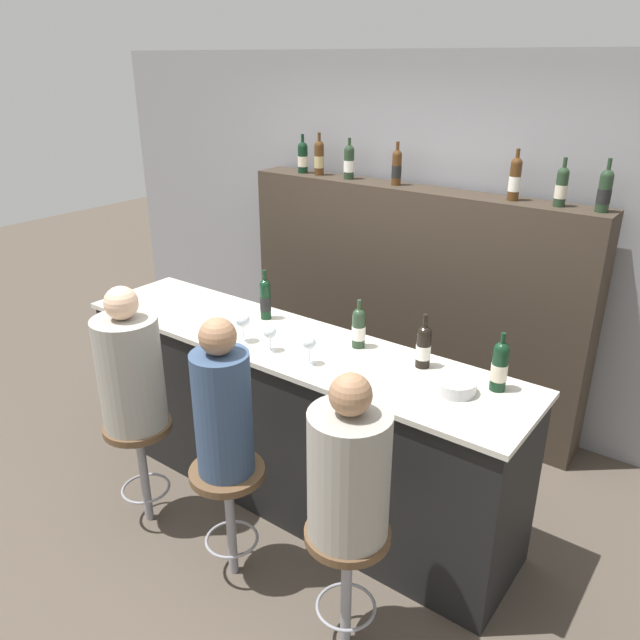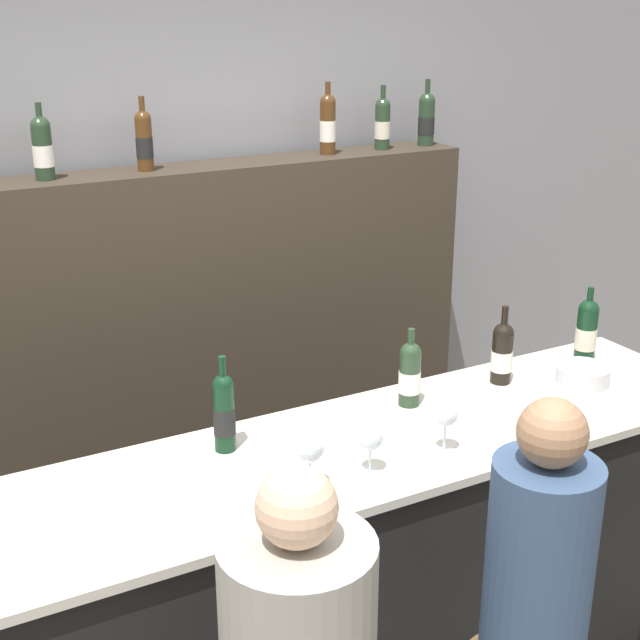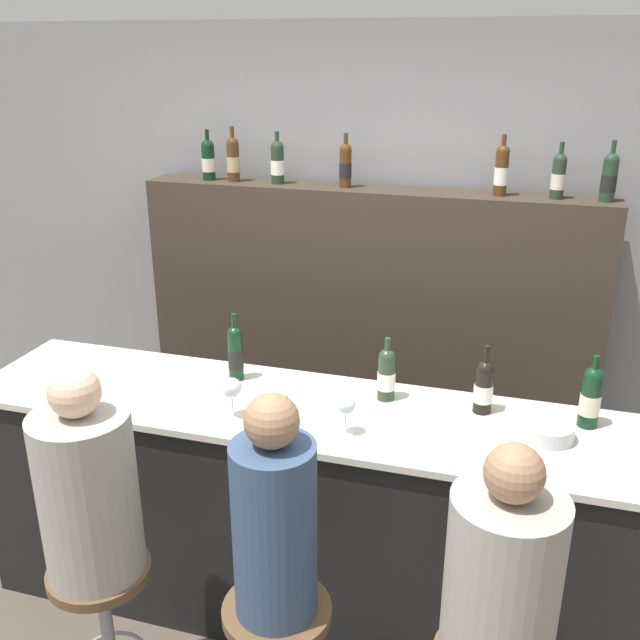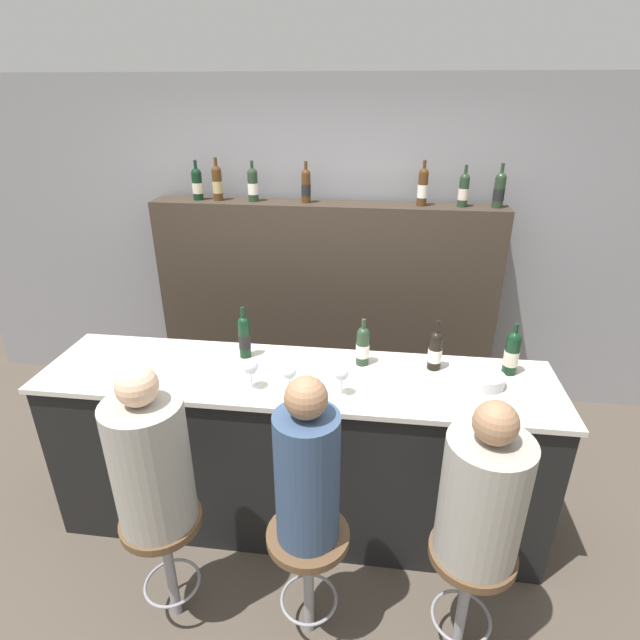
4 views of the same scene
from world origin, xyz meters
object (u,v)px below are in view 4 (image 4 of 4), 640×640
at_px(wine_glass_0, 251,367).
at_px(wine_bottle_backbar_6, 499,190).
at_px(wine_bottle_counter_1, 363,345).
at_px(bar_stool_right, 469,572).
at_px(guest_seated_middle, 307,471).
at_px(wine_bottle_counter_0, 244,336).
at_px(guest_seated_left, 150,459).
at_px(wine_bottle_backbar_4, 423,187).
at_px(wine_glass_1, 289,373).
at_px(guest_seated_right, 483,494).
at_px(wine_bottle_backbar_5, 464,190).
at_px(wine_bottle_counter_2, 435,350).
at_px(bar_stool_left, 165,539).
at_px(wine_bottle_backbar_2, 253,184).
at_px(wine_bottle_backbar_3, 306,186).
at_px(wine_bottle_backbar_0, 197,184).
at_px(metal_bowl, 486,380).
at_px(wine_glass_2, 342,375).
at_px(wine_bottle_counter_3, 512,352).
at_px(bar_stool_middle, 308,555).
at_px(wine_bottle_backbar_1, 217,183).

bearing_deg(wine_glass_0, wine_bottle_backbar_6, 46.95).
height_order(wine_bottle_counter_1, bar_stool_right, wine_bottle_counter_1).
distance_m(wine_bottle_counter_1, guest_seated_middle, 0.91).
relative_size(wine_bottle_counter_0, guest_seated_left, 0.39).
relative_size(wine_bottle_counter_1, wine_bottle_backbar_4, 0.88).
xyz_separation_m(wine_glass_1, guest_seated_right, (0.90, -0.55, -0.18)).
relative_size(wine_bottle_backbar_5, bar_stool_right, 0.44).
xyz_separation_m(wine_bottle_counter_0, wine_bottle_counter_2, (1.09, -0.00, -0.01)).
relative_size(bar_stool_left, guest_seated_left, 0.82).
bearing_deg(wine_bottle_backbar_2, wine_bottle_backbar_3, -0.00).
relative_size(wine_bottle_backbar_0, bar_stool_left, 0.44).
bearing_deg(metal_bowl, guest_seated_left, -154.57).
height_order(wine_glass_2, guest_seated_right, guest_seated_right).
xyz_separation_m(wine_bottle_counter_3, guest_seated_right, (-0.27, -0.88, -0.20)).
bearing_deg(metal_bowl, wine_bottle_counter_3, 44.70).
relative_size(wine_bottle_counter_0, wine_glass_2, 1.94).
relative_size(wine_glass_2, guest_seated_left, 0.20).
relative_size(wine_glass_0, metal_bowl, 0.88).
bearing_deg(wine_bottle_counter_3, metal_bowl, -135.30).
xyz_separation_m(wine_bottle_backbar_5, bar_stool_middle, (-0.82, -2.10, -1.31)).
bearing_deg(wine_bottle_backbar_0, wine_bottle_counter_2, -34.86).
height_order(wine_glass_2, metal_bowl, wine_glass_2).
height_order(bar_stool_right, guest_seated_right, guest_seated_right).
height_order(wine_bottle_counter_2, guest_seated_middle, guest_seated_middle).
bearing_deg(guest_seated_middle, bar_stool_middle, -63.43).
height_order(guest_seated_left, bar_stool_right, guest_seated_left).
xyz_separation_m(wine_bottle_backbar_0, bar_stool_right, (1.88, -2.10, -1.31)).
distance_m(wine_bottle_counter_2, guest_seated_left, 1.57).
bearing_deg(wine_bottle_backbar_1, wine_bottle_counter_0, -67.80).
xyz_separation_m(wine_bottle_counter_3, wine_bottle_backbar_6, (0.07, 1.21, 0.66)).
xyz_separation_m(wine_bottle_counter_1, wine_bottle_backbar_5, (0.63, 1.21, 0.66)).
bearing_deg(wine_bottle_counter_2, wine_bottle_backbar_3, 126.72).
bearing_deg(bar_stool_middle, wine_glass_1, 107.71).
xyz_separation_m(wine_bottle_counter_0, wine_glass_1, (0.32, -0.33, -0.02)).
distance_m(wine_bottle_backbar_0, bar_stool_middle, 2.73).
xyz_separation_m(wine_bottle_backbar_3, wine_bottle_backbar_4, (0.85, 0.00, 0.01)).
relative_size(wine_bottle_counter_2, wine_glass_2, 1.82).
xyz_separation_m(wine_glass_2, guest_seated_right, (0.63, -0.55, -0.19)).
relative_size(wine_bottle_backbar_3, wine_bottle_backbar_4, 0.93).
bearing_deg(wine_bottle_counter_1, wine_bottle_backbar_2, 126.77).
relative_size(wine_bottle_backbar_4, metal_bowl, 1.63).
bearing_deg(bar_stool_middle, guest_seated_middle, 116.57).
distance_m(wine_bottle_counter_1, metal_bowl, 0.68).
bearing_deg(wine_bottle_counter_1, wine_bottle_backbar_0, 137.84).
distance_m(metal_bowl, bar_stool_right, 0.93).
xyz_separation_m(wine_bottle_counter_0, wine_bottle_counter_1, (0.69, -0.00, -0.01)).
bearing_deg(wine_bottle_counter_2, bar_stool_left, -145.52).
bearing_deg(metal_bowl, wine_bottle_backbar_5, 91.14).
bearing_deg(guest_seated_right, guest_seated_middle, -180.00).
height_order(wine_bottle_counter_2, bar_stool_middle, wine_bottle_counter_2).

